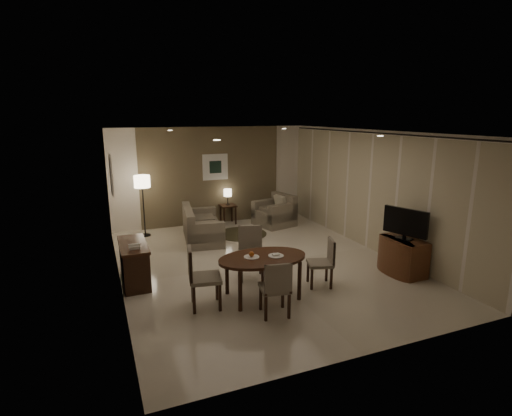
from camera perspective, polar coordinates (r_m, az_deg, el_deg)
name	(u,v)px	position (r m, az deg, el deg)	size (l,w,h in m)	color
room_shell	(252,197)	(8.35, -0.52, 1.63)	(5.50, 7.00, 2.70)	beige
taupe_accent	(212,176)	(11.23, -6.34, 4.57)	(3.96, 0.03, 2.70)	brown
curtain_wall	(369,192)	(9.34, 15.91, 2.18)	(0.08, 6.70, 2.58)	beige
curtain_rod	(373,133)	(9.19, 16.44, 10.28)	(0.03, 0.03, 6.80)	black
art_back_frame	(215,167)	(11.20, -5.84, 5.85)	(0.72, 0.03, 0.72)	silver
art_back_canvas	(215,167)	(11.19, -5.82, 5.84)	(0.34, 0.01, 0.34)	black
art_left_frame	(111,175)	(8.50, -20.00, 4.45)	(0.03, 0.60, 0.80)	silver
art_left_canvas	(112,175)	(8.50, -19.90, 4.46)	(0.01, 0.46, 0.64)	gray
downlight_nl	(217,140)	(5.65, -5.61, 9.63)	(0.10, 0.10, 0.01)	white
downlight_nr	(380,136)	(6.98, 17.32, 9.80)	(0.10, 0.10, 0.01)	white
downlight_fl	(170,130)	(9.16, -12.19, 10.79)	(0.10, 0.10, 0.01)	white
downlight_fr	(284,129)	(10.03, 4.05, 11.24)	(0.10, 0.10, 0.01)	white
console_desk	(134,263)	(7.70, -17.00, -7.55)	(0.48, 1.20, 0.75)	#3E1E14
telephone	(134,246)	(7.28, -17.00, -5.23)	(0.20, 0.14, 0.09)	white
tv_cabinet	(403,256)	(8.31, 20.29, -6.45)	(0.48, 0.90, 0.70)	brown
flat_tv	(405,223)	(8.10, 20.56, -2.00)	(0.06, 0.88, 0.60)	black
dining_table	(263,277)	(6.83, 0.95, -9.83)	(1.52, 0.95, 0.71)	#3E1E14
chair_near	(275,287)	(6.24, 2.68, -11.23)	(0.44, 0.44, 0.90)	#786D5C
chair_far	(251,254)	(7.51, -0.70, -6.56)	(0.47, 0.47, 0.98)	#786D5C
chair_left	(205,277)	(6.49, -7.24, -9.80)	(0.49, 0.49, 1.01)	#786D5C
chair_right	(320,263)	(7.32, 9.10, -7.73)	(0.42, 0.42, 0.87)	#786D5C
plate_a	(252,257)	(6.68, -0.64, -7.02)	(0.26, 0.26, 0.02)	white
plate_b	(276,256)	(6.74, 2.87, -6.84)	(0.26, 0.26, 0.02)	white
fruit_apple	(252,254)	(6.66, -0.64, -6.59)	(0.09, 0.09, 0.09)	#B35014
napkin	(276,255)	(6.73, 2.87, -6.65)	(0.12, 0.08, 0.03)	white
round_rug	(242,234)	(10.38, -2.06, -3.70)	(1.29, 1.29, 0.01)	#413B24
sofa	(202,224)	(9.91, -7.66, -2.24)	(0.86, 1.72, 0.81)	#786D5C
armchair	(274,210)	(11.10, 2.61, -0.33)	(0.96, 0.90, 0.85)	#786D5C
side_table	(228,214)	(11.33, -4.00, -0.89)	(0.42, 0.42, 0.54)	black
table_lamp	(228,196)	(11.22, -4.06, 1.70)	(0.22, 0.22, 0.50)	#FFEAC1
floor_lamp	(144,206)	(10.43, -15.76, 0.27)	(0.39, 0.39, 1.55)	#FFE5B7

